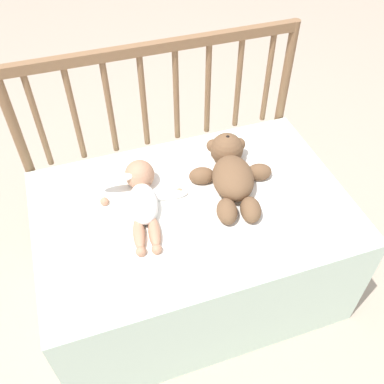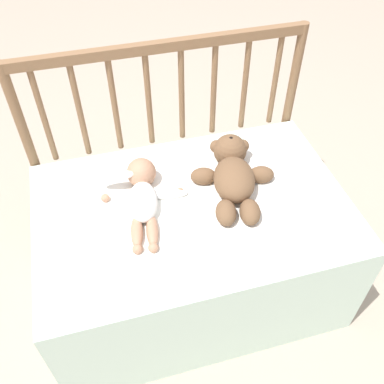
% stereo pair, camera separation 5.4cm
% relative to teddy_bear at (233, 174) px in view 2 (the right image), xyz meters
% --- Properties ---
extents(ground_plane, '(12.00, 12.00, 0.00)m').
position_rel_teddy_bear_xyz_m(ground_plane, '(-0.17, -0.06, -0.54)').
color(ground_plane, tan).
extents(crib_mattress, '(1.08, 0.71, 0.48)m').
position_rel_teddy_bear_xyz_m(crib_mattress, '(-0.17, -0.06, -0.29)').
color(crib_mattress, silver).
rests_on(crib_mattress, ground_plane).
extents(crib_rail, '(1.08, 0.04, 0.90)m').
position_rel_teddy_bear_xyz_m(crib_rail, '(-0.17, 0.32, 0.08)').
color(crib_rail, brown).
rests_on(crib_rail, ground_plane).
extents(blanket, '(0.82, 0.51, 0.01)m').
position_rel_teddy_bear_xyz_m(blanket, '(-0.17, -0.03, -0.05)').
color(blanket, white).
rests_on(blanket, crib_mattress).
extents(teddy_bear, '(0.31, 0.40, 0.12)m').
position_rel_teddy_bear_xyz_m(teddy_bear, '(0.00, 0.00, 0.00)').
color(teddy_bear, brown).
rests_on(teddy_bear, crib_mattress).
extents(baby, '(0.31, 0.38, 0.10)m').
position_rel_teddy_bear_xyz_m(baby, '(-0.33, 0.00, -0.01)').
color(baby, white).
rests_on(baby, crib_mattress).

